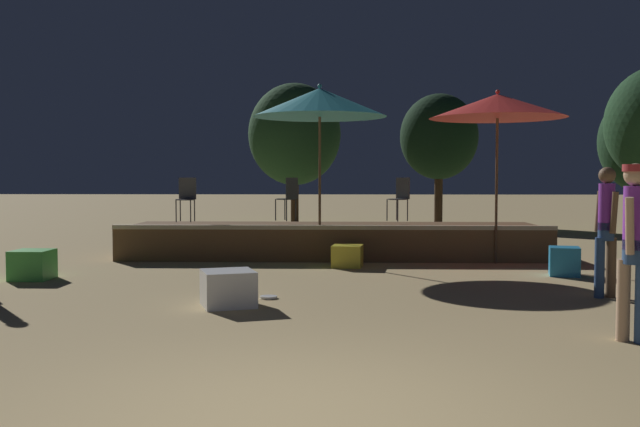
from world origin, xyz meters
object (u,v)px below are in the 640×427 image
(patio_umbrella_0, at_px, (320,103))
(background_tree_0, at_px, (439,137))
(bistro_chair_2, at_px, (400,195))
(person_1, at_px, (606,226))
(patio_umbrella_1, at_px, (498,106))
(background_tree_2, at_px, (295,134))
(bistro_chair_1, at_px, (186,195))
(frisbee_disc, at_px, (269,297))
(person_2, at_px, (634,241))
(cube_seat_1, at_px, (347,256))
(cube_seat_5, at_px, (564,261))
(cube_seat_2, at_px, (228,288))
(bistro_chair_0, at_px, (289,195))
(cube_seat_0, at_px, (32,265))

(patio_umbrella_0, bearing_deg, background_tree_0, 71.11)
(background_tree_0, bearing_deg, bistro_chair_2, -102.34)
(person_1, relative_size, bistro_chair_2, 1.95)
(bistro_chair_2, xyz_separation_m, background_tree_0, (2.08, 9.51, 1.72))
(patio_umbrella_1, bearing_deg, background_tree_0, 87.83)
(background_tree_2, bearing_deg, bistro_chair_2, -74.34)
(person_1, relative_size, bistro_chair_1, 1.95)
(background_tree_0, bearing_deg, frisbee_disc, -105.90)
(patio_umbrella_0, height_order, person_2, patio_umbrella_0)
(bistro_chair_2, bearing_deg, bistro_chair_1, -128.66)
(patio_umbrella_0, relative_size, bistro_chair_1, 3.75)
(person_2, bearing_deg, cube_seat_1, 151.03)
(bistro_chair_1, bearing_deg, bistro_chair_2, 8.24)
(patio_umbrella_0, xyz_separation_m, patio_umbrella_1, (3.30, -0.17, -0.09))
(frisbee_disc, bearing_deg, cube_seat_5, 26.73)
(cube_seat_2, xyz_separation_m, bistro_chair_0, (0.32, 6.00, 1.02))
(frisbee_disc, bearing_deg, cube_seat_0, 157.34)
(person_1, bearing_deg, patio_umbrella_1, 86.61)
(frisbee_disc, bearing_deg, person_1, 2.55)
(cube_seat_2, xyz_separation_m, frisbee_disc, (0.45, 0.57, -0.21))
(patio_umbrella_0, distance_m, person_1, 5.95)
(background_tree_0, bearing_deg, person_1, -89.10)
(bistro_chair_2, relative_size, background_tree_2, 0.18)
(bistro_chair_1, relative_size, background_tree_0, 0.20)
(cube_seat_2, distance_m, person_1, 5.07)
(person_2, relative_size, background_tree_2, 0.36)
(bistro_chair_0, distance_m, background_tree_2, 10.58)
(person_1, relative_size, bistro_chair_0, 1.95)
(person_1, height_order, frisbee_disc, person_1)
(bistro_chair_2, bearing_deg, person_1, -19.95)
(person_2, bearing_deg, bistro_chair_0, 152.24)
(cube_seat_0, xyz_separation_m, background_tree_0, (8.18, 13.38, 2.73))
(person_2, xyz_separation_m, frisbee_disc, (-3.82, 2.39, -0.98))
(bistro_chair_0, bearing_deg, bistro_chair_2, 127.65)
(person_2, height_order, bistro_chair_0, person_2)
(cube_seat_5, bearing_deg, cube_seat_1, 164.10)
(bistro_chair_0, distance_m, bistro_chair_2, 2.32)
(patio_umbrella_1, relative_size, cube_seat_0, 5.54)
(bistro_chair_1, bearing_deg, frisbee_disc, -63.25)
(bistro_chair_2, bearing_deg, frisbee_disc, -65.27)
(cube_seat_0, relative_size, person_2, 0.33)
(person_2, bearing_deg, frisbee_disc, -176.58)
(patio_umbrella_0, xyz_separation_m, cube_seat_5, (4.07, -1.81, -2.78))
(cube_seat_0, bearing_deg, patio_umbrella_1, 16.75)
(person_2, relative_size, frisbee_disc, 7.55)
(cube_seat_0, relative_size, person_1, 0.33)
(cube_seat_0, distance_m, bistro_chair_1, 4.01)
(frisbee_disc, bearing_deg, background_tree_2, 92.53)
(bistro_chair_1, height_order, frisbee_disc, bistro_chair_1)
(cube_seat_1, xyz_separation_m, person_2, (2.75, -5.73, 0.80))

